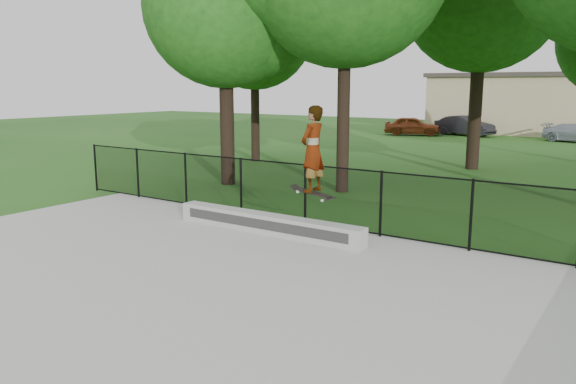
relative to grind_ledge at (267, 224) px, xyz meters
The scene contains 9 objects.
ground 4.72m from the grind_ledge, 86.65° to the right, with size 100.00×100.00×0.00m, color #1E5016.
concrete_slab 4.71m from the grind_ledge, 86.65° to the right, with size 14.00×12.00×0.06m, color #A9A9A3.
grind_ledge is the anchor object (origin of this frame).
car_a 28.12m from the grind_ledge, 105.26° to the left, with size 1.54×3.80×1.30m, color brown.
car_b 29.21m from the grind_ledge, 98.52° to the left, with size 1.43×3.73×1.36m, color black.
car_c 28.20m from the grind_ledge, 84.53° to the left, with size 1.54×3.48×1.10m, color #969DAA.
skater_airborne 2.27m from the grind_ledge, ahead, with size 0.84×0.67×1.94m.
chainlink_fence 1.34m from the grind_ledge, 77.07° to the left, with size 16.06×0.06×1.50m.
distant_building 33.40m from the grind_ledge, 92.96° to the left, with size 12.40×6.40×4.30m.
Camera 1 is at (7.17, -5.38, 3.40)m, focal length 35.00 mm.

